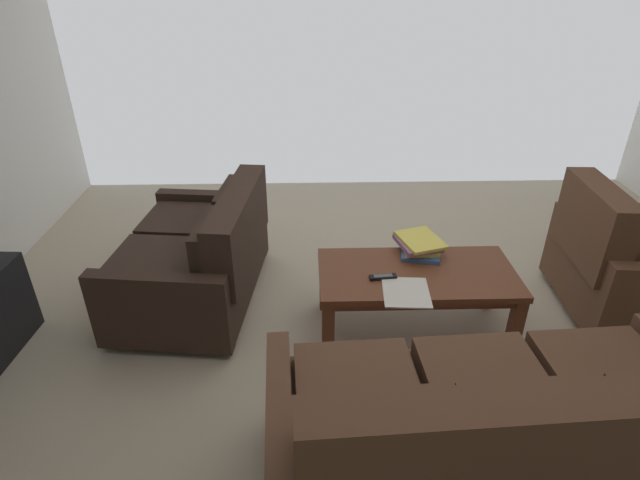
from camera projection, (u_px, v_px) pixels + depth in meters
ground_plane at (396, 347)px, 3.09m from camera, size 5.74×5.23×0.01m
sofa_main at (494, 434)px, 2.07m from camera, size 1.89×0.89×0.84m
loveseat_near at (200, 256)px, 3.36m from camera, size 0.97×1.33×0.80m
coffee_table at (416, 281)px, 3.05m from camera, size 1.18×0.58×0.44m
armchair_side at (625, 263)px, 3.22m from camera, size 0.85×0.94×0.89m
book_stack at (419, 245)px, 3.19m from camera, size 0.32×0.35×0.10m
tv_remote at (383, 277)px, 2.94m from camera, size 0.16×0.06×0.02m
loose_magazine at (406, 292)px, 2.82m from camera, size 0.28×0.31×0.01m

